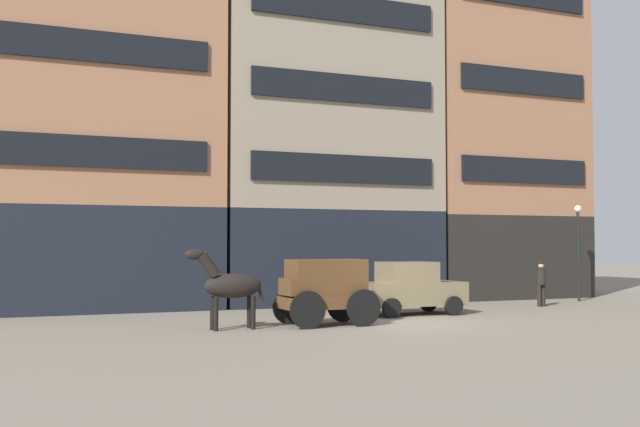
% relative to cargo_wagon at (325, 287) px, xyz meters
% --- Properties ---
extents(ground_plane, '(120.00, 120.00, 0.00)m').
position_rel_cargo_wagon_xyz_m(ground_plane, '(2.40, -0.57, -1.15)').
color(ground_plane, slate).
extents(building_far_left, '(10.40, 5.73, 15.40)m').
position_rel_cargo_wagon_xyz_m(building_far_left, '(-6.29, 8.78, 6.60)').
color(building_far_left, black).
rests_on(building_far_left, ground_plane).
extents(building_center_left, '(9.81, 5.73, 17.20)m').
position_rel_cargo_wagon_xyz_m(building_center_left, '(3.46, 8.78, 7.50)').
color(building_center_left, black).
rests_on(building_center_left, ground_plane).
extents(building_center_right, '(8.28, 5.73, 16.06)m').
position_rel_cargo_wagon_xyz_m(building_center_right, '(12.16, 8.78, 6.93)').
color(building_center_right, black).
rests_on(building_center_right, ground_plane).
extents(cargo_wagon, '(2.93, 1.57, 1.98)m').
position_rel_cargo_wagon_xyz_m(cargo_wagon, '(0.00, 0.00, 0.00)').
color(cargo_wagon, brown).
rests_on(cargo_wagon, ground_plane).
extents(draft_horse, '(2.35, 0.64, 2.30)m').
position_rel_cargo_wagon_xyz_m(draft_horse, '(-2.95, -0.00, 0.12)').
color(draft_horse, black).
rests_on(draft_horse, ground_plane).
extents(sedan_dark, '(3.71, 1.87, 1.83)m').
position_rel_cargo_wagon_xyz_m(sedan_dark, '(4.08, 2.09, -0.23)').
color(sedan_dark, '#7A6B4C').
rests_on(sedan_dark, ground_plane).
extents(pedestrian_officer, '(0.51, 0.51, 1.79)m').
position_rel_cargo_wagon_xyz_m(pedestrian_officer, '(10.50, 3.08, -0.17)').
color(pedestrian_officer, black).
rests_on(pedestrian_officer, ground_plane).
extents(streetlamp_curbside, '(0.32, 0.32, 4.12)m').
position_rel_cargo_wagon_xyz_m(streetlamp_curbside, '(13.74, 4.65, 1.52)').
color(streetlamp_curbside, black).
rests_on(streetlamp_curbside, ground_plane).
extents(fire_hydrant_curbside, '(0.24, 0.24, 0.83)m').
position_rel_cargo_wagon_xyz_m(fire_hydrant_curbside, '(5.40, 4.87, -0.72)').
color(fire_hydrant_curbside, maroon).
rests_on(fire_hydrant_curbside, ground_plane).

